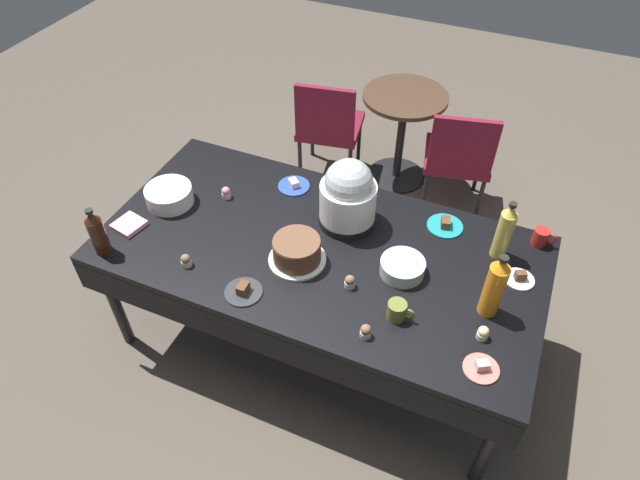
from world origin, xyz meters
TOP-DOWN VIEW (x-y plane):
  - ground at (0.00, 0.00)m, footprint 9.00×9.00m
  - potluck_table at (0.00, 0.00)m, footprint 2.20×1.10m
  - frosted_layer_cake at (-0.07, -0.13)m, footprint 0.28×0.28m
  - slow_cooker at (0.05, 0.23)m, footprint 0.30×0.30m
  - glass_salad_bowl at (0.42, -0.00)m, footprint 0.21×0.21m
  - ceramic_snack_bowl at (-0.88, -0.01)m, footprint 0.25×0.25m
  - dessert_plate_teal at (0.53, 0.39)m, footprint 0.19×0.19m
  - dessert_plate_white at (0.95, 0.17)m, footprint 0.14×0.14m
  - dessert_plate_charcoal at (-0.21, -0.41)m, footprint 0.18×0.18m
  - dessert_plate_cobalt at (-0.32, 0.38)m, footprint 0.18×0.18m
  - dessert_plate_coral at (0.88, -0.38)m, footprint 0.15×0.15m
  - cupcake_mint at (0.23, -0.18)m, footprint 0.05×0.05m
  - cupcake_rose at (-0.62, 0.15)m, footprint 0.05×0.05m
  - cupcake_vanilla at (0.39, -0.41)m, footprint 0.05×0.05m
  - cupcake_berry at (0.85, -0.22)m, footprint 0.05×0.05m
  - cupcake_lemon at (-0.54, -0.37)m, footprint 0.05×0.05m
  - soda_bottle_orange_juice at (0.84, -0.07)m, footprint 0.09×0.09m
  - soda_bottle_cola at (-0.97, -0.45)m, footprint 0.08×0.08m
  - soda_bottle_ginger_ale at (0.82, 0.30)m, footprint 0.08×0.08m
  - coffee_mug_red at (1.00, 0.46)m, footprint 0.12×0.08m
  - coffee_mug_olive at (0.48, -0.26)m, footprint 0.13×0.09m
  - paper_napkin_stack at (-0.97, -0.25)m, footprint 0.17×0.17m
  - maroon_chair_left at (-0.54, 1.40)m, footprint 0.51×0.51m
  - maroon_chair_right at (0.42, 1.40)m, footprint 0.53×0.53m
  - round_cafe_table at (-0.05, 1.62)m, footprint 0.60×0.60m

SIDE VIEW (x-z plane):
  - ground at x=0.00m, z-range 0.00..0.00m
  - maroon_chair_left at x=-0.54m, z-range 0.07..0.92m
  - maroon_chair_right at x=0.42m, z-range 0.07..0.92m
  - round_cafe_table at x=-0.05m, z-range 0.14..0.86m
  - potluck_table at x=0.00m, z-range 0.31..1.06m
  - dessert_plate_cobalt at x=-0.32m, z-range 0.74..0.78m
  - dessert_plate_coral at x=0.88m, z-range 0.74..0.79m
  - dessert_plate_teal at x=0.53m, z-range 0.74..0.79m
  - paper_napkin_stack at x=-0.97m, z-range 0.75..0.77m
  - dessert_plate_white at x=0.95m, z-range 0.74..0.79m
  - dessert_plate_charcoal at x=-0.21m, z-range 0.74..0.79m
  - cupcake_mint at x=0.23m, z-range 0.75..0.82m
  - cupcake_rose at x=-0.62m, z-range 0.75..0.82m
  - cupcake_vanilla at x=0.39m, z-range 0.75..0.82m
  - cupcake_berry at x=0.85m, z-range 0.75..0.82m
  - cupcake_lemon at x=-0.54m, z-range 0.75..0.82m
  - glass_salad_bowl at x=0.42m, z-range 0.75..0.82m
  - coffee_mug_olive at x=0.48m, z-range 0.75..0.84m
  - coffee_mug_red at x=1.00m, z-range 0.75..0.84m
  - ceramic_snack_bowl at x=-0.88m, z-range 0.75..0.84m
  - frosted_layer_cake at x=-0.07m, z-range 0.75..0.88m
  - soda_bottle_cola at x=-0.97m, z-range 0.74..1.01m
  - soda_bottle_ginger_ale at x=0.82m, z-range 0.74..1.07m
  - soda_bottle_orange_juice at x=0.84m, z-range 0.74..1.09m
  - slow_cooker at x=0.05m, z-range 0.74..1.12m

